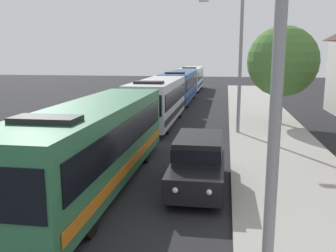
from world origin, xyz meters
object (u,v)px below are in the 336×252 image
(bus_lead, at_px, (96,142))
(bus_middle, at_px, (180,86))
(streetlamp_mid, at_px, (241,51))
(roadside_tree, at_px, (283,61))
(bus_fourth_in_line, at_px, (191,78))
(bus_second_in_line, at_px, (158,100))
(streetlamp_near, at_px, (281,10))
(white_suv, at_px, (198,160))

(bus_lead, distance_m, bus_middle, 24.60)
(streetlamp_mid, xyz_separation_m, roadside_tree, (2.88, 3.36, -0.68))
(bus_middle, xyz_separation_m, streetlamp_mid, (5.40, -14.68, 3.31))
(bus_middle, bearing_deg, bus_lead, -90.00)
(bus_fourth_in_line, bearing_deg, bus_lead, -90.00)
(bus_second_in_line, distance_m, streetlamp_near, 20.15)
(white_suv, xyz_separation_m, roadside_tree, (4.58, 12.82, 3.29))
(white_suv, bearing_deg, bus_second_in_line, 106.88)
(white_suv, distance_m, streetlamp_near, 8.34)
(bus_lead, height_order, roadside_tree, roadside_tree)
(bus_lead, xyz_separation_m, white_suv, (3.70, 0.46, -0.66))
(streetlamp_near, relative_size, streetlamp_mid, 1.08)
(bus_middle, bearing_deg, streetlamp_near, -80.12)
(bus_fourth_in_line, bearing_deg, streetlamp_mid, -78.92)
(bus_lead, xyz_separation_m, streetlamp_mid, (5.40, 9.92, 3.31))
(bus_fourth_in_line, bearing_deg, white_suv, -84.30)
(bus_lead, distance_m, roadside_tree, 15.87)
(bus_middle, xyz_separation_m, roadside_tree, (8.28, -11.32, 2.64))
(bus_lead, bearing_deg, bus_middle, 90.00)
(bus_lead, bearing_deg, streetlamp_mid, 61.45)
(bus_lead, xyz_separation_m, bus_second_in_line, (-0.00, 12.64, -0.00))
(bus_fourth_in_line, height_order, white_suv, bus_fourth_in_line)
(streetlamp_near, distance_m, roadside_tree, 19.92)
(bus_middle, height_order, bus_fourth_in_line, same)
(streetlamp_mid, relative_size, roadside_tree, 1.23)
(bus_second_in_line, xyz_separation_m, bus_middle, (0.00, 11.96, 0.00))
(bus_lead, relative_size, streetlamp_mid, 1.51)
(bus_second_in_line, bearing_deg, bus_lead, -90.00)
(roadside_tree, bearing_deg, bus_middle, 126.18)
(bus_lead, relative_size, streetlamp_near, 1.40)
(bus_fourth_in_line, relative_size, streetlamp_mid, 1.35)
(bus_fourth_in_line, xyz_separation_m, white_suv, (3.70, -37.03, -0.66))
(bus_lead, distance_m, bus_fourth_in_line, 37.49)
(bus_lead, height_order, bus_fourth_in_line, same)
(white_suv, bearing_deg, bus_middle, 98.71)
(bus_second_in_line, relative_size, white_suv, 2.10)
(bus_middle, bearing_deg, roadside_tree, -53.82)
(bus_fourth_in_line, height_order, streetlamp_mid, streetlamp_mid)
(bus_fourth_in_line, xyz_separation_m, roadside_tree, (8.28, -24.21, 2.64))
(bus_second_in_line, height_order, streetlamp_near, streetlamp_near)
(bus_lead, distance_m, white_suv, 3.78)
(bus_second_in_line, distance_m, bus_fourth_in_line, 24.85)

